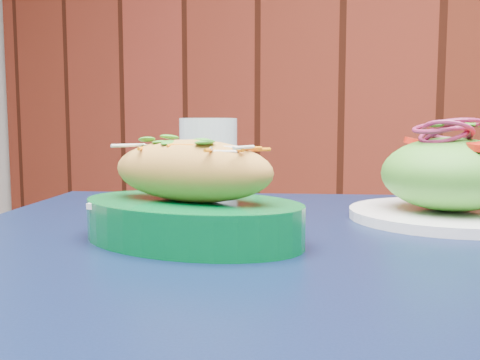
% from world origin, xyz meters
% --- Properties ---
extents(cafe_table, '(1.05, 1.05, 0.75)m').
position_xyz_m(cafe_table, '(0.10, 1.23, 0.66)').
color(cafe_table, black).
rests_on(cafe_table, ground).
extents(banh_mi_basket, '(0.24, 0.16, 0.11)m').
position_xyz_m(banh_mi_basket, '(-0.01, 1.20, 0.79)').
color(banh_mi_basket, '#005B26').
rests_on(banh_mi_basket, cafe_table).
extents(salad_plate, '(0.24, 0.24, 0.13)m').
position_xyz_m(salad_plate, '(0.21, 1.46, 0.80)').
color(salad_plate, white).
rests_on(salad_plate, cafe_table).
extents(water_glass, '(0.08, 0.08, 0.13)m').
position_xyz_m(water_glass, '(-0.09, 1.38, 0.81)').
color(water_glass, silver).
rests_on(water_glass, cafe_table).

